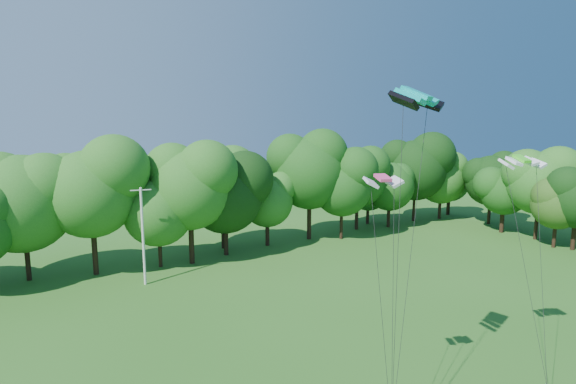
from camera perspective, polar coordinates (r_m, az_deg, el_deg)
utility_pole at (r=42.49m, az=-17.94°, el=-5.29°), size 1.77×0.45×8.94m
kite_teal at (r=21.69m, az=16.00°, el=11.97°), size 3.42×2.25×0.73m
kite_green at (r=27.76m, az=27.56°, el=3.78°), size 2.55×1.86×0.42m
kite_pink at (r=20.92m, az=11.94°, el=1.79°), size 1.92×1.38×0.30m
tree_back_center at (r=49.36m, az=-8.04°, el=1.23°), size 9.00×9.00×13.10m
tree_back_east at (r=65.72m, az=10.19°, el=1.19°), size 6.67×6.67×9.70m
tree_flank_east at (r=60.92m, az=31.04°, el=-0.87°), size 6.28×6.28×9.14m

